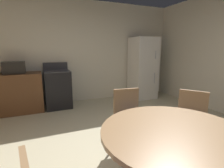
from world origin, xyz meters
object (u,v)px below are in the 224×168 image
object	(u,v)px
refrigerator	(143,68)
chair_northeast	(190,119)
dining_table	(173,147)
oven_range	(58,89)
microwave	(14,68)
chair_north	(129,115)

from	to	relation	value
refrigerator	chair_northeast	bearing A→B (deg)	-109.59
refrigerator	dining_table	bearing A→B (deg)	-118.71
oven_range	microwave	xyz separation A→B (m)	(-0.90, -0.00, 0.56)
microwave	chair_northeast	world-z (taller)	microwave
oven_range	chair_north	size ratio (longest dim) A/B	1.26
refrigerator	microwave	size ratio (longest dim) A/B	4.00
dining_table	microwave	bearing A→B (deg)	114.68
oven_range	chair_north	xyz separation A→B (m)	(0.74, -2.31, 0.03)
oven_range	chair_northeast	distance (m)	3.11
refrigerator	dining_table	world-z (taller)	refrigerator
refrigerator	microwave	xyz separation A→B (m)	(-3.32, 0.05, 0.15)
dining_table	chair_northeast	world-z (taller)	chair_northeast
refrigerator	chair_north	xyz separation A→B (m)	(-1.68, -2.26, -0.38)
oven_range	refrigerator	xyz separation A→B (m)	(2.42, -0.05, 0.41)
oven_range	dining_table	xyz separation A→B (m)	(0.63, -3.33, 0.14)
chair_northeast	dining_table	bearing A→B (deg)	0.00
dining_table	chair_northeast	bearing A→B (deg)	35.04
chair_northeast	microwave	bearing A→B (deg)	-84.23
refrigerator	dining_table	distance (m)	3.74
oven_range	refrigerator	world-z (taller)	refrigerator
microwave	chair_north	bearing A→B (deg)	-54.58
oven_range	chair_north	world-z (taller)	oven_range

